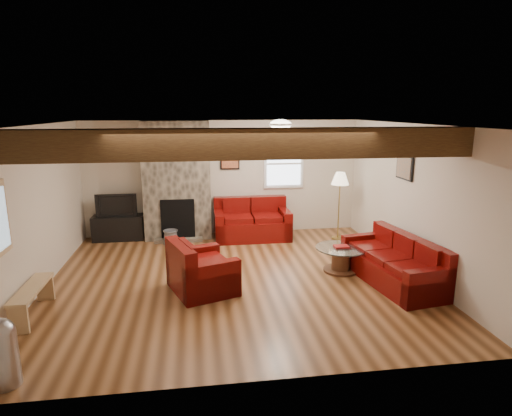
# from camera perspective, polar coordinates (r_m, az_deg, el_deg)

# --- Properties ---
(room) EXTENTS (8.00, 8.00, 8.00)m
(room) POSITION_cam_1_polar(r_m,az_deg,el_deg) (6.78, -2.83, 0.42)
(room) COLOR #563116
(room) RESTS_ON ground
(floor) EXTENTS (6.00, 6.00, 0.00)m
(floor) POSITION_cam_1_polar(r_m,az_deg,el_deg) (7.16, -2.71, -9.40)
(floor) COLOR #563116
(floor) RESTS_ON ground
(oak_beam) EXTENTS (6.00, 0.36, 0.38)m
(oak_beam) POSITION_cam_1_polar(r_m,az_deg,el_deg) (5.39, -1.69, 8.57)
(oak_beam) COLOR #351D0F
(oak_beam) RESTS_ON room
(chimney_breast) EXTENTS (1.40, 0.67, 2.50)m
(chimney_breast) POSITION_cam_1_polar(r_m,az_deg,el_deg) (9.21, -10.51, 3.39)
(chimney_breast) COLOR #3B362E
(chimney_breast) RESTS_ON floor
(back_window) EXTENTS (0.90, 0.08, 1.10)m
(back_window) POSITION_cam_1_polar(r_m,az_deg,el_deg) (9.57, 3.72, 5.94)
(back_window) COLOR white
(back_window) RESTS_ON room
(ceiling_dome) EXTENTS (0.40, 0.40, 0.18)m
(ceiling_dome) POSITION_cam_1_polar(r_m,az_deg,el_deg) (7.64, 3.28, 10.85)
(ceiling_dome) COLOR white
(ceiling_dome) RESTS_ON room
(artwork_back) EXTENTS (0.42, 0.06, 0.52)m
(artwork_back) POSITION_cam_1_polar(r_m,az_deg,el_deg) (9.38, -3.51, 6.72)
(artwork_back) COLOR black
(artwork_back) RESTS_ON room
(artwork_right) EXTENTS (0.06, 0.55, 0.42)m
(artwork_right) POSITION_cam_1_polar(r_m,az_deg,el_deg) (7.82, 19.14, 5.13)
(artwork_right) COLOR black
(artwork_right) RESTS_ON room
(sofa_three) EXTENTS (1.10, 2.05, 0.75)m
(sofa_three) POSITION_cam_1_polar(r_m,az_deg,el_deg) (7.23, 17.74, -6.59)
(sofa_three) COLOR #4C0905
(sofa_three) RESTS_ON floor
(loveseat) EXTENTS (1.61, 0.93, 0.85)m
(loveseat) POSITION_cam_1_polar(r_m,az_deg,el_deg) (9.19, -0.55, -1.48)
(loveseat) COLOR #4C0905
(loveseat) RESTS_ON floor
(armchair_red) EXTENTS (1.14, 1.21, 0.79)m
(armchair_red) POSITION_cam_1_polar(r_m,az_deg,el_deg) (6.63, -7.17, -7.66)
(armchair_red) COLOR #4C0905
(armchair_red) RESTS_ON floor
(coffee_table) EXTENTS (0.88, 0.88, 0.46)m
(coffee_table) POSITION_cam_1_polar(r_m,az_deg,el_deg) (7.53, 11.24, -6.72)
(coffee_table) COLOR #482817
(coffee_table) RESTS_ON floor
(tv_cabinet) EXTENTS (1.05, 0.42, 0.53)m
(tv_cabinet) POSITION_cam_1_polar(r_m,az_deg,el_deg) (9.59, -17.84, -2.50)
(tv_cabinet) COLOR black
(tv_cabinet) RESTS_ON floor
(television) EXTENTS (0.84, 0.11, 0.48)m
(television) POSITION_cam_1_polar(r_m,az_deg,el_deg) (9.47, -18.06, 0.44)
(television) COLOR black
(television) RESTS_ON tv_cabinet
(floor_lamp) EXTENTS (0.37, 0.37, 1.44)m
(floor_lamp) POSITION_cam_1_polar(r_m,az_deg,el_deg) (9.15, 11.15, 3.40)
(floor_lamp) COLOR tan
(floor_lamp) RESTS_ON floor
(pine_bench) EXTENTS (0.25, 1.08, 0.41)m
(pine_bench) POSITION_cam_1_polar(r_m,az_deg,el_deg) (6.61, -27.61, -11.00)
(pine_bench) COLOR tan
(pine_bench) RESTS_ON floor
(pedal_bin) EXTENTS (0.37, 0.37, 0.73)m
(pedal_bin) POSITION_cam_1_polar(r_m,az_deg,el_deg) (5.16, -30.71, -16.26)
(pedal_bin) COLOR #A4A3A8
(pedal_bin) RESTS_ON floor
(coal_bucket) EXTENTS (0.32, 0.32, 0.30)m
(coal_bucket) POSITION_cam_1_polar(r_m,az_deg,el_deg) (9.04, -11.30, -3.80)
(coal_bucket) COLOR gray
(coal_bucket) RESTS_ON floor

